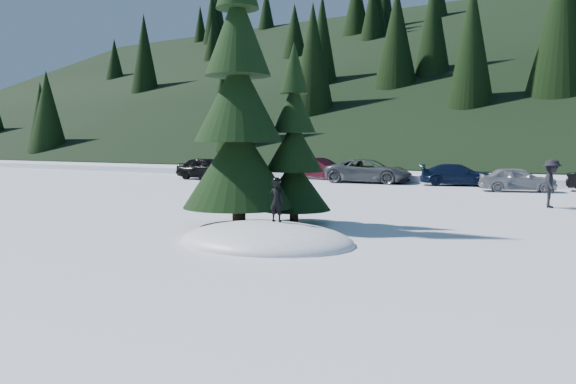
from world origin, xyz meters
The scene contains 12 objects.
ground centered at (0.00, 0.00, 0.00)m, with size 200.00×200.00×0.00m, color white.
snow_mound centered at (0.00, 0.00, 0.00)m, with size 4.48×3.52×0.96m, color white.
forest_hillside centered at (0.00, 54.00, 12.50)m, with size 200.00×60.00×25.00m, color black, non-canonical shape.
spruce_tall centered at (-2.20, 1.80, 3.32)m, with size 3.20×3.20×8.60m.
spruce_short centered at (-1.20, 3.20, 2.10)m, with size 2.20×2.20×5.37m.
child_skier centered at (0.11, 0.30, 0.98)m, with size 0.37×0.24×1.01m, color black.
adult_2 centered at (4.70, 11.83, 0.90)m, with size 1.17×0.67×1.81m, color black.
car_0 centered at (-17.20, 17.78, 0.76)m, with size 1.79×4.44×1.51m, color black.
car_1 centered at (-11.09, 22.23, 0.72)m, with size 1.53×4.38×1.44m, color #370A13.
car_2 centered at (-6.71, 20.69, 0.73)m, with size 2.42×5.25×1.46m, color #4A4E51.
car_3 centered at (-1.42, 21.30, 0.62)m, with size 1.73×4.27×1.24m, color #0E1832.
car_4 centered at (2.24, 18.78, 0.62)m, with size 1.48×3.67×1.25m, color gray.
Camera 1 is at (7.64, -10.96, 2.35)m, focal length 35.00 mm.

